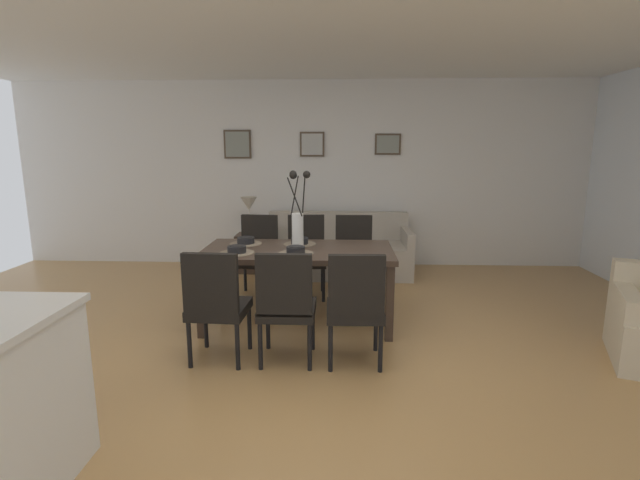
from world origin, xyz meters
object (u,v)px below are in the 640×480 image
dining_chair_mid_right (354,252)px  framed_picture_left (237,144)px  bowl_far_right (300,240)px  dining_table (298,257)px  dining_chair_far_left (286,302)px  dining_chair_near_right (258,252)px  table_lamp (249,207)px  bowl_near_left (237,249)px  dining_chair_near_left (216,301)px  bowl_near_right (246,240)px  centerpiece_vase (298,219)px  framed_picture_right (388,144)px  dining_chair_mid_left (355,303)px  bowl_far_left (296,249)px  dining_chair_far_right (306,252)px  sofa (338,253)px  side_table (250,253)px  framed_picture_center (312,144)px

dining_chair_mid_right → framed_picture_left: bearing=138.3°
dining_chair_mid_right → bowl_far_right: size_ratio=5.41×
dining_table → dining_chair_far_left: dining_chair_far_left is taller
dining_chair_near_right → bowl_far_right: 0.89m
dining_chair_far_left → table_lamp: (-0.82, 2.76, 0.38)m
bowl_near_left → dining_chair_near_left: bearing=-91.9°
bowl_near_right → bowl_far_right: bearing=0.0°
bowl_far_right → dining_chair_far_left: bearing=-90.8°
centerpiece_vase → framed_picture_right: framed_picture_right is taller
dining_chair_mid_left → table_lamp: table_lamp is taller
bowl_far_left → bowl_far_right: (0.00, 0.41, 0.00)m
dining_chair_far_right → sofa: size_ratio=0.48×
dining_chair_far_right → framed_picture_right: 2.15m
side_table → table_lamp: 0.63m
dining_table → bowl_near_right: (-0.54, 0.21, 0.12)m
dining_chair_mid_left → table_lamp: size_ratio=1.80×
dining_chair_mid_right → dining_chair_near_left: bearing=-122.4°
sofa → framed_picture_center: (-0.37, 0.48, 1.45)m
dining_chair_mid_right → framed_picture_right: (0.50, 1.44, 1.22)m
dining_chair_near_right → table_lamp: size_ratio=1.80×
dining_table → sofa: sofa is taller
bowl_far_left → table_lamp: size_ratio=0.33×
dining_chair_near_left → sofa: size_ratio=0.48×
dining_chair_near_right → framed_picture_right: size_ratio=2.57×
dining_chair_near_right → bowl_far_left: bearing=-63.1°
centerpiece_vase → framed_picture_left: bearing=114.5°
dining_chair_mid_left → framed_picture_center: size_ratio=2.69×
sofa → dining_table: bearing=-101.4°
framed_picture_left → dining_chair_near_left: bearing=-81.3°
dining_chair_mid_left → centerpiece_vase: (-0.52, 0.89, 0.51)m
centerpiece_vase → sofa: size_ratio=0.38×
bowl_far_right → table_lamp: (-0.83, 1.67, 0.11)m
dining_chair_mid_right → sofa: (-0.19, 0.96, -0.23)m
table_lamp → sofa: bearing=-1.8°
dining_table → bowl_far_right: 0.24m
dining_chair_near_left → bowl_near_right: 1.12m
bowl_far_left → framed_picture_center: size_ratio=0.50×
dining_chair_mid_right → centerpiece_vase: centerpiece_vase is taller
bowl_near_right → framed_picture_left: size_ratio=0.43×
centerpiece_vase → side_table: centerpiece_vase is taller
dining_chair_near_right → sofa: bearing=47.1°
dining_chair_mid_left → framed_picture_right: 3.47m
dining_chair_near_left → bowl_far_left: 0.92m
dining_chair_near_right → bowl_near_left: 1.10m
side_table → sofa: bearing=-1.8°
dining_chair_near_right → sofa: size_ratio=0.48×
dining_chair_far_left → side_table: (-0.82, 2.76, -0.25)m
centerpiece_vase → sofa: bearing=78.6°
dining_chair_far_right → bowl_far_right: 0.73m
dining_chair_far_left → side_table: bearing=106.5°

